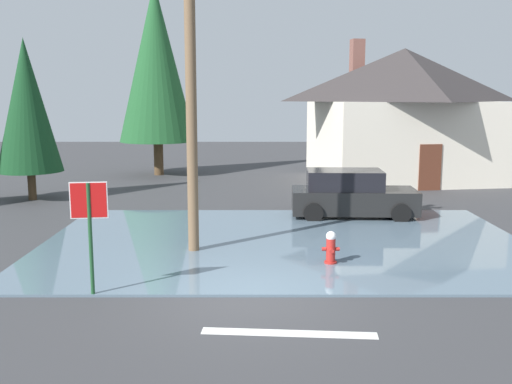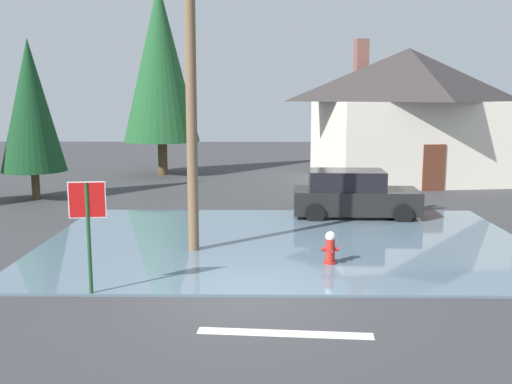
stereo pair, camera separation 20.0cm
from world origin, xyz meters
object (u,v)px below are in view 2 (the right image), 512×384
Objects in this scene: utility_pole at (191,87)px; pine_tree_short_left at (160,63)px; house at (407,113)px; pine_tree_tall_left at (31,106)px; stop_sign_near at (88,215)px; parked_car at (353,195)px; fire_hydrant at (330,249)px.

pine_tree_short_left reaches higher than utility_pole.
pine_tree_tall_left is (-15.83, -5.48, 0.43)m from house.
house is (10.35, 16.75, 1.54)m from stop_sign_near.
house is 12.40m from pine_tree_short_left.
utility_pole is 0.85× the size of pine_tree_short_left.
parked_car is at bearing 42.77° from utility_pole.
pine_tree_tall_left reaches higher than parked_car.
house is at bearing 19.11° from pine_tree_tall_left.
fire_hydrant is at bearing -103.76° from parked_car.
fire_hydrant is 0.20× the size of parked_car.
stop_sign_near is 19.05m from pine_tree_short_left.
pine_tree_tall_left is at bearing -160.89° from house.
pine_tree_tall_left is (-5.47, 11.27, 1.97)m from stop_sign_near.
parked_car is (6.55, 7.91, -0.94)m from stop_sign_near.
pine_tree_short_left reaches higher than fire_hydrant.
fire_hydrant is 0.09× the size of house.
pine_tree_tall_left is (-7.18, 7.83, -0.61)m from utility_pole.
house is at bearing 58.28° from stop_sign_near.
pine_tree_tall_left is at bearing 115.90° from stop_sign_near.
fire_hydrant is at bearing -109.69° from house.
house reaches higher than stop_sign_near.
house reaches higher than fire_hydrant.
utility_pole reaches higher than house.
utility_pole is 10.64m from pine_tree_tall_left.
pine_tree_short_left is at bearing 127.68° from parked_car.
pine_tree_short_left is (-12.03, 1.80, 2.41)m from house.
stop_sign_near is at bearing -129.61° from parked_car.
pine_tree_tall_left is at bearing 164.40° from parked_car.
utility_pole reaches higher than pine_tree_tall_left.
utility_pole is 1.95× the size of parked_car.
house is 1.50× the size of pine_tree_tall_left.
utility_pole is 0.88× the size of house.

